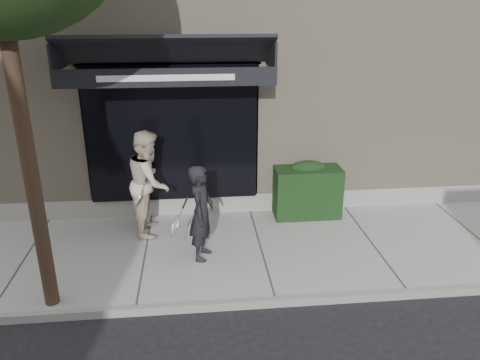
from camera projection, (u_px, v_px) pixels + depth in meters
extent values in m
plane|color=black|center=(260.00, 253.00, 8.26)|extent=(80.00, 80.00, 0.00)
cube|color=gray|center=(260.00, 250.00, 8.24)|extent=(20.00, 3.00, 0.12)
cube|color=gray|center=(276.00, 302.00, 6.80)|extent=(20.00, 0.10, 0.14)
cube|color=tan|center=(234.00, 60.00, 11.92)|extent=(14.00, 7.00, 5.50)
cube|color=gray|center=(249.00, 201.00, 9.75)|extent=(14.02, 0.42, 0.50)
cube|color=black|center=(173.00, 133.00, 8.92)|extent=(3.20, 0.30, 2.60)
cube|color=gray|center=(88.00, 134.00, 8.90)|extent=(0.08, 0.40, 2.60)
cube|color=gray|center=(255.00, 129.00, 9.21)|extent=(0.08, 0.40, 2.60)
cube|color=gray|center=(169.00, 61.00, 8.58)|extent=(3.36, 0.40, 0.12)
cube|color=black|center=(167.00, 50.00, 7.83)|extent=(3.60, 1.03, 0.55)
cube|color=black|center=(167.00, 78.00, 7.51)|extent=(3.60, 0.05, 0.30)
cube|color=white|center=(166.00, 78.00, 7.48)|extent=(2.20, 0.01, 0.10)
cube|color=black|center=(58.00, 56.00, 7.69)|extent=(0.04, 1.00, 0.45)
cube|color=black|center=(271.00, 53.00, 8.03)|extent=(0.04, 1.00, 0.45)
cube|color=black|center=(307.00, 191.00, 9.31)|extent=(1.30, 0.70, 1.00)
ellipsoid|color=black|center=(308.00, 168.00, 9.13)|extent=(0.71, 0.38, 0.27)
cylinder|color=black|center=(27.00, 150.00, 5.89)|extent=(0.20, 0.20, 4.80)
imported|color=black|center=(202.00, 213.00, 7.62)|extent=(0.54, 0.68, 1.62)
torus|color=silver|center=(188.00, 229.00, 7.41)|extent=(0.16, 0.32, 0.29)
cylinder|color=silver|center=(188.00, 229.00, 7.41)|extent=(0.13, 0.28, 0.26)
cylinder|color=silver|center=(188.00, 229.00, 7.41)|extent=(0.18, 0.04, 0.08)
cylinder|color=black|center=(188.00, 229.00, 7.41)|extent=(0.20, 0.06, 0.10)
torus|color=silver|center=(175.00, 226.00, 7.32)|extent=(0.18, 0.32, 0.29)
cylinder|color=silver|center=(175.00, 226.00, 7.32)|extent=(0.14, 0.28, 0.25)
cylinder|color=silver|center=(175.00, 226.00, 7.32)|extent=(0.17, 0.04, 0.09)
cylinder|color=black|center=(175.00, 226.00, 7.32)|extent=(0.20, 0.05, 0.11)
imported|color=beige|center=(149.00, 182.00, 8.48)|extent=(0.77, 0.97, 1.93)
torus|color=silver|center=(138.00, 197.00, 8.25)|extent=(0.19, 0.32, 0.28)
cylinder|color=silver|center=(138.00, 197.00, 8.25)|extent=(0.15, 0.28, 0.24)
cylinder|color=silver|center=(138.00, 197.00, 8.25)|extent=(0.17, 0.04, 0.10)
cylinder|color=black|center=(138.00, 197.00, 8.25)|extent=(0.20, 0.05, 0.12)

